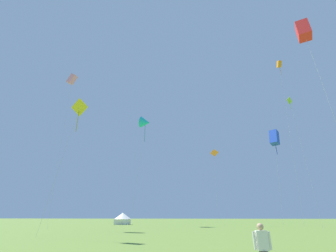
# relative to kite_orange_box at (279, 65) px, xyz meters

# --- Properties ---
(kite_orange_box) EXTENTS (2.64, 1.60, 38.56)m
(kite_orange_box) POSITION_rel_kite_orange_box_xyz_m (0.00, 0.00, 0.00)
(kite_orange_box) COLOR orange
(kite_orange_box) RESTS_ON ground
(kite_orange_diamond) EXTENTS (2.18, 2.39, 18.25)m
(kite_orange_diamond) POSITION_rel_kite_orange_box_xyz_m (-16.96, 7.86, -20.51)
(kite_orange_diamond) COLOR orange
(kite_orange_diamond) RESTS_ON ground
(kite_blue_box) EXTENTS (2.54, 2.52, 17.96)m
(kite_blue_box) POSITION_rel_kite_orange_box_xyz_m (-6.47, -5.67, -21.08)
(kite_blue_box) COLOR blue
(kite_blue_box) RESTS_ON ground
(kite_yellow_diamond) EXTENTS (3.08, 1.06, 15.18)m
(kite_yellow_diamond) POSITION_rel_kite_orange_box_xyz_m (-36.12, -26.92, -23.60)
(kite_yellow_diamond) COLOR yellow
(kite_yellow_diamond) RESTS_ON ground
(kite_red_box) EXTENTS (1.86, 3.22, 22.88)m
(kite_red_box) POSITION_rel_kite_orange_box_xyz_m (-9.79, -28.82, -15.97)
(kite_red_box) COLOR red
(kite_red_box) RESTS_ON ground
(kite_cyan_delta) EXTENTS (3.85, 3.44, 27.00)m
(kite_cyan_delta) POSITION_rel_kite_orange_box_xyz_m (-34.83, 5.12, -12.19)
(kite_cyan_delta) COLOR #1EB7CC
(kite_cyan_delta) RESTS_ON ground
(kite_lime_diamond) EXTENTS (1.53, 2.63, 27.31)m
(kite_lime_diamond) POSITION_rel_kite_orange_box_xyz_m (-0.20, -1.70, -11.99)
(kite_lime_diamond) COLOR #99DB2D
(kite_lime_diamond) RESTS_ON ground
(kite_pink_box) EXTENTS (3.05, 3.20, 31.24)m
(kite_pink_box) POSITION_rel_kite_orange_box_xyz_m (-48.47, -9.85, -7.49)
(kite_pink_box) COLOR pink
(kite_pink_box) RESTS_ON ground
(festival_tent_right) EXTENTS (4.19, 4.19, 2.72)m
(festival_tent_right) POSITION_rel_kite_orange_box_xyz_m (-40.52, 9.41, -35.96)
(festival_tent_right) COLOR white
(festival_tent_right) RESTS_ON ground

